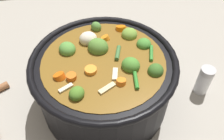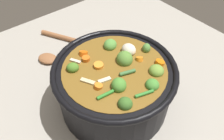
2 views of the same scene
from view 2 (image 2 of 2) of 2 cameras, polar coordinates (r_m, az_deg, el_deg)
The scene contains 3 objects.
ground_plane at distance 0.66m, azimuth 0.55°, elevation -8.04°, with size 1.10×1.10×0.00m, color #9E998E.
cooking_pot at distance 0.60m, azimuth 0.64°, elevation -3.76°, with size 0.32×0.32×0.16m.
wooden_spoon at distance 0.83m, azimuth -14.03°, elevation 5.60°, with size 0.20×0.21×0.02m.
Camera 2 is at (0.29, -0.25, 0.54)m, focal length 35.24 mm.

